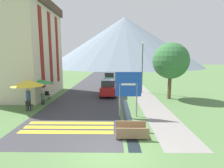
{
  "coord_description": "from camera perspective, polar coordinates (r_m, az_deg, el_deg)",
  "views": [
    {
      "loc": [
        0.25,
        -7.24,
        4.21
      ],
      "look_at": [
        0.04,
        10.0,
        1.59
      ],
      "focal_mm": 28.0,
      "sensor_mm": 36.0,
      "label": 1
    }
  ],
  "objects": [
    {
      "name": "ground_plane",
      "position": [
        27.56,
        0.18,
        -0.14
      ],
      "size": [
        160.0,
        160.0,
        0.0
      ],
      "primitive_type": "plane",
      "color": "#517542"
    },
    {
      "name": "road",
      "position": [
        37.57,
        -3.49,
        2.2
      ],
      "size": [
        6.4,
        60.0,
        0.01
      ],
      "color": "#38383D",
      "rests_on": "ground_plane"
    },
    {
      "name": "footpath",
      "position": [
        37.62,
        5.82,
        2.18
      ],
      "size": [
        2.2,
        60.0,
        0.01
      ],
      "color": "gray",
      "rests_on": "ground_plane"
    },
    {
      "name": "drainage_channel",
      "position": [
        37.49,
        2.16,
        2.19
      ],
      "size": [
        0.6,
        60.0,
        0.0
      ],
      "color": "black",
      "rests_on": "ground_plane"
    },
    {
      "name": "crosswalk_marking",
      "position": [
        11.25,
        -13.9,
        -13.55
      ],
      "size": [
        5.44,
        1.84,
        0.01
      ],
      "color": "yellow",
      "rests_on": "ground_plane"
    },
    {
      "name": "mountain_distant",
      "position": [
        86.12,
        4.03,
        13.5
      ],
      "size": [
        71.07,
        71.07,
        23.07
      ],
      "color": "slate",
      "rests_on": "ground_plane"
    },
    {
      "name": "hotel_building",
      "position": [
        21.56,
        -26.42,
        11.32
      ],
      "size": [
        5.85,
        8.96,
        10.24
      ],
      "color": "beige",
      "rests_on": "ground_plane"
    },
    {
      "name": "road_sign",
      "position": [
        12.32,
        5.33,
        -1.3
      ],
      "size": [
        1.84,
        0.11,
        3.22
      ],
      "color": "gray",
      "rests_on": "ground_plane"
    },
    {
      "name": "footbridge",
      "position": [
        9.84,
        6.4,
        -15.26
      ],
      "size": [
        1.7,
        1.1,
        0.65
      ],
      "color": "#846647",
      "rests_on": "ground_plane"
    },
    {
      "name": "parked_car_near",
      "position": [
        19.37,
        -1.23,
        -1.17
      ],
      "size": [
        1.73,
        3.88,
        1.82
      ],
      "color": "#A31919",
      "rests_on": "ground_plane"
    },
    {
      "name": "parked_car_far",
      "position": [
        28.99,
        -0.87,
        2.11
      ],
      "size": [
        1.78,
        4.03,
        1.82
      ],
      "color": "#28663D",
      "rests_on": "ground_plane"
    },
    {
      "name": "cafe_chair_far_left",
      "position": [
        18.97,
        -20.38,
        -3.14
      ],
      "size": [
        0.4,
        0.4,
        0.85
      ],
      "rotation": [
        0.0,
        0.0,
        -0.06
      ],
      "color": "black",
      "rests_on": "ground_plane"
    },
    {
      "name": "cafe_chair_far_right",
      "position": [
        18.93,
        -20.62,
        -3.18
      ],
      "size": [
        0.4,
        0.4,
        0.85
      ],
      "rotation": [
        0.0,
        0.0,
        -0.14
      ],
      "color": "black",
      "rests_on": "ground_plane"
    },
    {
      "name": "cafe_chair_nearest",
      "position": [
        15.32,
        -25.53,
        -6.17
      ],
      "size": [
        0.4,
        0.4,
        0.85
      ],
      "rotation": [
        0.0,
        0.0,
        -0.3
      ],
      "color": "black",
      "rests_on": "ground_plane"
    },
    {
      "name": "cafe_umbrella_front_yellow",
      "position": [
        15.2,
        -25.84,
        0.31
      ],
      "size": [
        2.44,
        2.44,
        2.46
      ],
      "color": "#B7B2A8",
      "rests_on": "ground_plane"
    },
    {
      "name": "cafe_umbrella_middle_green",
      "position": [
        17.47,
        -22.46,
        0.8
      ],
      "size": [
        2.45,
        2.45,
        2.21
      ],
      "color": "#B7B2A8",
      "rests_on": "ground_plane"
    },
    {
      "name": "person_standing_terrace",
      "position": [
        15.45,
        -25.61,
        -4.07
      ],
      "size": [
        0.32,
        0.32,
        1.78
      ],
      "color": "#282833",
      "rests_on": "ground_plane"
    },
    {
      "name": "person_seated_near",
      "position": [
        16.88,
        -21.71,
        -4.02
      ],
      "size": [
        0.32,
        0.32,
        1.24
      ],
      "color": "#282833",
      "rests_on": "ground_plane"
    },
    {
      "name": "streetlamp",
      "position": [
        20.96,
        9.88,
        6.6
      ],
      "size": [
        0.28,
        0.28,
        6.02
      ],
      "color": "#515156",
      "rests_on": "ground_plane"
    },
    {
      "name": "tree_by_path",
      "position": [
        18.6,
        18.62,
        7.16
      ],
      "size": [
        3.62,
        3.62,
        5.7
      ],
      "color": "brown",
      "rests_on": "ground_plane"
    }
  ]
}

